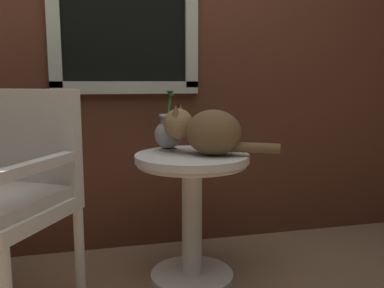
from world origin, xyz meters
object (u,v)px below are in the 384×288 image
object	(u,v)px
wicker_side_table	(192,193)
wicker_chair	(4,187)
cat	(208,131)
pewter_vase_with_ivy	(168,132)

from	to	relation	value
wicker_side_table	wicker_chair	xyz separation A→B (m)	(-0.83, -0.08, 0.11)
wicker_chair	cat	world-z (taller)	wicker_chair
wicker_chair	cat	bearing A→B (deg)	3.02
wicker_chair	wicker_side_table	bearing A→B (deg)	5.59
wicker_side_table	pewter_vase_with_ivy	world-z (taller)	pewter_vase_with_ivy
pewter_vase_with_ivy	wicker_chair	bearing A→B (deg)	-163.94
wicker_side_table	wicker_chair	bearing A→B (deg)	-174.41
pewter_vase_with_ivy	wicker_side_table	bearing A→B (deg)	-55.40
wicker_chair	cat	distance (m)	0.92
wicker_side_table	pewter_vase_with_ivy	xyz separation A→B (m)	(-0.09, 0.13, 0.29)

